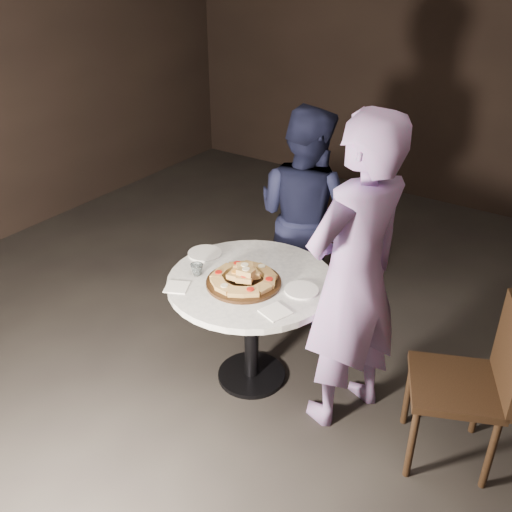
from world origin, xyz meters
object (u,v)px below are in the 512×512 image
(water_glass, at_px, (197,270))
(chair_right, at_px, (478,377))
(table, at_px, (251,299))
(diner_teal, at_px, (354,279))
(chair_far, at_px, (327,223))
(focaccia_pile, at_px, (244,276))
(serving_board, at_px, (244,282))
(diner_navy, at_px, (304,215))

(water_glass, bearing_deg, chair_right, 9.14)
(table, distance_m, diner_teal, 0.68)
(water_glass, height_order, diner_teal, diner_teal)
(water_glass, xyz_separation_m, chair_far, (0.11, 1.43, -0.24))
(diner_teal, bearing_deg, focaccia_pile, -56.90)
(water_glass, relative_size, diner_teal, 0.04)
(table, height_order, water_glass, water_glass)
(serving_board, bearing_deg, focaccia_pile, 32.64)
(chair_far, height_order, diner_teal, diner_teal)
(focaccia_pile, xyz_separation_m, water_glass, (-0.29, -0.08, -0.01))
(focaccia_pile, bearing_deg, serving_board, -147.36)
(serving_board, bearing_deg, water_glass, -165.56)
(water_glass, bearing_deg, focaccia_pile, 14.67)
(diner_navy, bearing_deg, water_glass, 87.45)
(chair_right, bearing_deg, water_glass, -104.43)
(chair_far, distance_m, diner_navy, 0.49)
(chair_far, bearing_deg, table, 115.58)
(chair_right, bearing_deg, serving_board, -105.61)
(focaccia_pile, distance_m, diner_teal, 0.63)
(table, height_order, focaccia_pile, focaccia_pile)
(focaccia_pile, bearing_deg, table, 87.35)
(table, distance_m, serving_board, 0.16)
(diner_navy, height_order, diner_teal, diner_teal)
(diner_navy, bearing_deg, table, 105.15)
(serving_board, bearing_deg, table, 84.78)
(serving_board, xyz_separation_m, focaccia_pile, (0.00, 0.00, 0.04))
(table, relative_size, focaccia_pile, 3.26)
(chair_far, relative_size, chair_right, 0.97)
(focaccia_pile, bearing_deg, water_glass, -165.33)
(water_glass, bearing_deg, diner_teal, 13.60)
(table, bearing_deg, focaccia_pile, -92.65)
(serving_board, distance_m, diner_teal, 0.65)
(chair_right, xyz_separation_m, diner_teal, (-0.69, -0.04, 0.36))
(chair_right, distance_m, diner_navy, 1.64)
(table, distance_m, diner_navy, 0.90)
(serving_board, relative_size, focaccia_pile, 1.12)
(chair_far, height_order, chair_right, chair_right)
(chair_far, bearing_deg, diner_navy, 111.70)
(chair_right, bearing_deg, diner_teal, -110.31)
(focaccia_pile, height_order, water_glass, focaccia_pile)
(focaccia_pile, bearing_deg, diner_teal, 13.09)
(water_glass, relative_size, diner_navy, 0.05)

